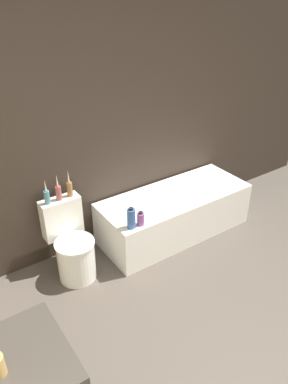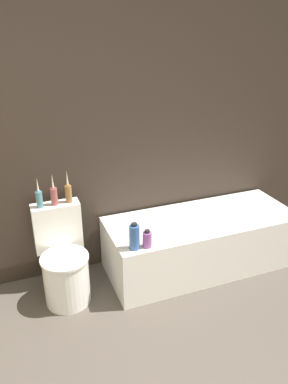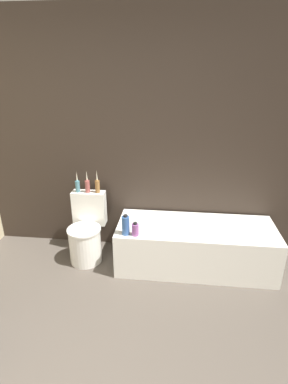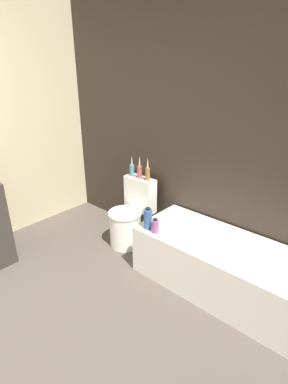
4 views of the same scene
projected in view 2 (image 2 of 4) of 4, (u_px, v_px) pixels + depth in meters
name	position (u px, v px, depth m)	size (l,w,h in m)	color
wall_back_tiled	(102.00, 121.00, 2.95)	(6.40, 0.06, 2.60)	#332821
bathtub	(201.00, 241.00, 3.31)	(1.65, 0.66, 0.48)	white
toilet	(64.00, 263.00, 2.91)	(0.37, 0.50, 0.74)	white
vase_gold	(39.00, 198.00, 2.80)	(0.05, 0.05, 0.24)	teal
vase_silver	(54.00, 195.00, 2.83)	(0.05, 0.05, 0.26)	#994C47
vase_bronze	(68.00, 192.00, 2.87)	(0.05, 0.05, 0.26)	olive
shampoo_bottle_tall	(134.00, 237.00, 2.73)	(0.08, 0.08, 0.21)	#335999
shampoo_bottle_short	(147.00, 239.00, 2.77)	(0.07, 0.07, 0.14)	#8C4C8C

